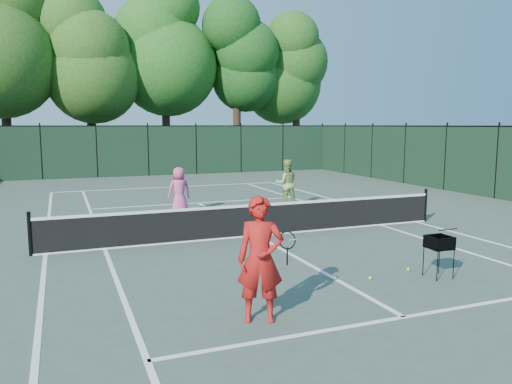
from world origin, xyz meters
name	(u,v)px	position (x,y,z in m)	size (l,w,h in m)	color
ground	(258,236)	(0.00, 0.00, 0.00)	(90.00, 90.00, 0.00)	#415045
sideline_doubles_left	(45,254)	(-5.49, 0.00, 0.00)	(0.10, 23.77, 0.01)	white
sideline_doubles_right	(417,222)	(5.49, 0.00, 0.00)	(0.10, 23.77, 0.01)	white
sideline_singles_left	(105,249)	(-4.12, 0.00, 0.00)	(0.10, 23.77, 0.01)	white
sideline_singles_right	(381,225)	(4.12, 0.00, 0.00)	(0.10, 23.77, 0.01)	white
baseline_far	(170,187)	(0.00, 11.88, 0.00)	(10.97, 0.10, 0.01)	white
service_line_near	(404,317)	(0.00, -6.40, 0.00)	(8.23, 0.10, 0.01)	white
service_line_far	(198,203)	(0.00, 6.40, 0.00)	(8.23, 0.10, 0.01)	white
center_service_line	(258,236)	(0.00, 0.00, 0.00)	(0.10, 12.80, 0.01)	white
tennis_net	(258,219)	(0.00, 0.00, 0.48)	(11.69, 0.09, 1.06)	black
fence_far	(148,151)	(0.00, 18.00, 1.50)	(24.00, 0.05, 3.00)	black
tree_1	(1,32)	(-8.00, 22.00, 8.69)	(6.80, 6.80, 13.98)	black
tree_2	(88,52)	(-3.00, 21.80, 7.73)	(6.00, 6.00, 12.40)	black
tree_3	(164,38)	(2.00, 22.30, 9.01)	(7.00, 7.00, 14.45)	black
tree_4	(237,53)	(7.00, 21.60, 8.14)	(6.20, 6.20, 12.97)	black
tree_5	(297,63)	(12.00, 22.10, 7.71)	(5.80, 5.80, 12.23)	black
coach	(261,259)	(-2.21, -5.67, 1.00)	(1.12, 0.70, 2.00)	#AF1714
player_pink	(179,190)	(-1.22, 4.35, 0.82)	(0.86, 0.62, 1.63)	#D94C84
player_green	(286,184)	(2.81, 4.16, 0.90)	(0.99, 0.84, 1.81)	#88AB55
ball_hopper	(439,243)	(2.00, -4.90, 0.72)	(0.49, 0.49, 0.86)	black
loose_ball_near_cart	(370,278)	(0.63, -4.53, 0.03)	(0.07, 0.07, 0.07)	yellow
loose_ball_midcourt	(408,269)	(1.74, -4.31, 0.03)	(0.07, 0.07, 0.07)	#D4EA30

